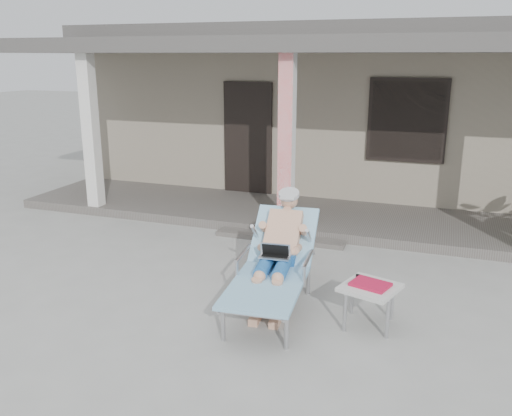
% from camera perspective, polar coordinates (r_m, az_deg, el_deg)
% --- Properties ---
extents(ground, '(60.00, 60.00, 0.00)m').
position_cam_1_polar(ground, '(6.67, -2.23, -8.33)').
color(ground, '#9E9E99').
rests_on(ground, ground).
extents(house, '(10.40, 5.40, 3.30)m').
position_cam_1_polar(house, '(12.40, 9.06, 10.72)').
color(house, gray).
rests_on(house, ground).
extents(porch_deck, '(10.00, 2.00, 0.15)m').
position_cam_1_polar(porch_deck, '(9.33, 4.60, -0.76)').
color(porch_deck, '#605B56').
rests_on(porch_deck, ground).
extents(porch_overhang, '(10.00, 2.30, 2.85)m').
position_cam_1_polar(porch_overhang, '(8.89, 4.90, 16.15)').
color(porch_overhang, silver).
rests_on(porch_overhang, porch_deck).
extents(porch_step, '(2.00, 0.30, 0.07)m').
position_cam_1_polar(porch_step, '(8.28, 2.51, -3.15)').
color(porch_step, '#605B56').
rests_on(porch_step, ground).
extents(lounger, '(0.89, 2.00, 1.27)m').
position_cam_1_polar(lounger, '(5.98, 2.16, -3.19)').
color(lounger, '#B7B7BC').
rests_on(lounger, ground).
extents(side_table, '(0.67, 0.67, 0.48)m').
position_cam_1_polar(side_table, '(5.75, 11.92, -8.39)').
color(side_table, beige).
rests_on(side_table, ground).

